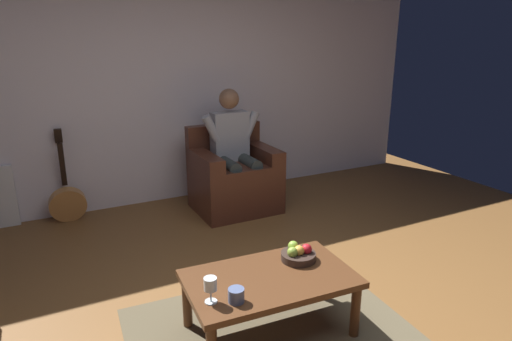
# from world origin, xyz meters

# --- Properties ---
(ground_plane) EXTENTS (7.20, 7.20, 0.00)m
(ground_plane) POSITION_xyz_m (0.00, 0.00, 0.00)
(ground_plane) COLOR brown
(wall_back) EXTENTS (6.40, 0.06, 2.51)m
(wall_back) POSITION_xyz_m (0.00, -2.79, 1.26)
(wall_back) COLOR silver
(wall_back) RESTS_ON ground
(rug) EXTENTS (1.78, 1.30, 0.01)m
(rug) POSITION_xyz_m (0.15, -0.16, 0.00)
(rug) COLOR brown
(rug) RESTS_ON ground
(armchair) EXTENTS (0.84, 0.71, 0.88)m
(armchair) POSITION_xyz_m (-0.49, -2.14, 0.33)
(armchair) COLOR #492519
(armchair) RESTS_ON ground
(person_seated) EXTENTS (0.64, 0.57, 1.27)m
(person_seated) POSITION_xyz_m (-0.49, -2.12, 0.69)
(person_seated) COLOR #9799A3
(person_seated) RESTS_ON ground
(coffee_table) EXTENTS (1.05, 0.66, 0.39)m
(coffee_table) POSITION_xyz_m (0.15, -0.16, 0.34)
(coffee_table) COLOR #533019
(coffee_table) RESTS_ON ground
(guitar) EXTENTS (0.35, 0.23, 0.93)m
(guitar) POSITION_xyz_m (1.13, -2.59, 0.21)
(guitar) COLOR #BB7B40
(guitar) RESTS_ON ground
(wine_glass_near) EXTENTS (0.07, 0.07, 0.15)m
(wine_glass_near) POSITION_xyz_m (0.56, -0.07, 0.49)
(wine_glass_near) COLOR silver
(wine_glass_near) RESTS_ON coffee_table
(fruit_bowl) EXTENTS (0.23, 0.23, 0.11)m
(fruit_bowl) POSITION_xyz_m (-0.11, -0.26, 0.43)
(fruit_bowl) COLOR #352620
(fruit_bowl) RESTS_ON coffee_table
(candle_jar) EXTENTS (0.09, 0.09, 0.08)m
(candle_jar) POSITION_xyz_m (0.44, -0.01, 0.43)
(candle_jar) COLOR slate
(candle_jar) RESTS_ON coffee_table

